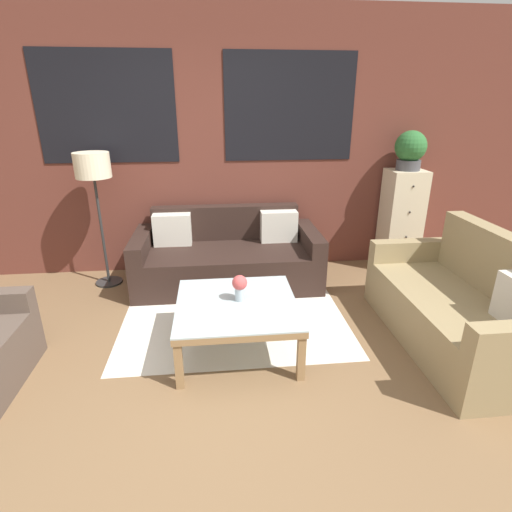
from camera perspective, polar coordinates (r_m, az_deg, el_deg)
The scene contains 10 objects.
ground_plane at distance 2.79m, azimuth -7.25°, elevation -20.77°, with size 16.00×16.00×0.00m, color brown.
wall_back_brick at distance 4.54m, azimuth -7.71°, elevation 15.32°, with size 8.40×0.09×2.80m.
rug at distance 3.80m, azimuth -3.21°, elevation -8.13°, with size 2.01×1.70×0.00m.
couch_dark at distance 4.33m, azimuth -4.10°, elevation -0.25°, with size 1.94×0.88×0.78m.
settee_vintage at distance 3.62m, azimuth 27.16°, elevation -6.71°, with size 0.80×1.68×0.92m.
coffee_table at distance 3.12m, azimuth -2.77°, elevation -7.62°, with size 0.92×0.92×0.42m.
floor_lamp at distance 4.35m, azimuth -22.21°, elevation 10.87°, with size 0.35×0.35×1.40m.
drawer_cabinet at distance 4.94m, azimuth 19.96°, elevation 4.85°, with size 0.41×0.38×1.15m.
potted_plant at distance 4.79m, azimuth 21.18°, elevation 14.00°, with size 0.34×0.34×0.42m.
flower_vase at distance 3.07m, azimuth -2.35°, elevation -4.30°, with size 0.12×0.12×0.21m.
Camera 1 is at (0.11, -2.08, 1.86)m, focal length 28.00 mm.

